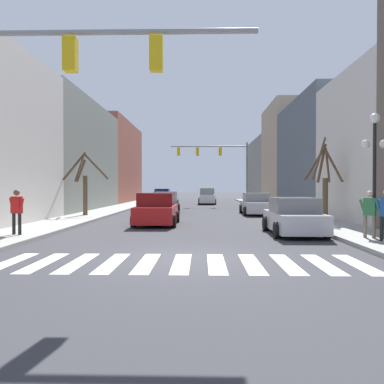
# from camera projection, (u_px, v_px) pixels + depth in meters

# --- Properties ---
(ground_plane) EXTENTS (240.00, 240.00, 0.00)m
(ground_plane) POSITION_uv_depth(u_px,v_px,m) (183.00, 259.00, 10.27)
(ground_plane) COLOR #38383D
(building_row_left) EXTENTS (6.00, 49.90, 9.85)m
(building_row_left) POSITION_uv_depth(u_px,v_px,m) (58.00, 156.00, 30.48)
(building_row_left) COLOR #66564C
(building_row_left) RESTS_ON ground_plane
(building_row_right) EXTENTS (6.00, 59.16, 11.25)m
(building_row_right) POSITION_uv_depth(u_px,v_px,m) (323.00, 153.00, 32.81)
(building_row_right) COLOR #66564C
(building_row_right) RESTS_ON ground_plane
(crosswalk_stripes) EXTENTS (9.45, 2.60, 0.01)m
(crosswalk_stripes) POSITION_uv_depth(u_px,v_px,m) (182.00, 263.00, 9.64)
(crosswalk_stripes) COLOR white
(crosswalk_stripes) RESTS_ON ground_plane
(traffic_signal_near) EXTENTS (7.25, 0.28, 6.21)m
(traffic_signal_near) POSITION_uv_depth(u_px,v_px,m) (55.00, 84.00, 9.32)
(traffic_signal_near) COLOR gray
(traffic_signal_near) RESTS_ON ground_plane
(traffic_signal_far) EXTENTS (8.04, 0.28, 6.61)m
(traffic_signal_far) POSITION_uv_depth(u_px,v_px,m) (219.00, 158.00, 39.12)
(traffic_signal_far) COLOR gray
(traffic_signal_far) RESTS_ON ground_plane
(street_lamp_right_corner) EXTENTS (0.95, 0.36, 4.44)m
(street_lamp_right_corner) POSITION_uv_depth(u_px,v_px,m) (375.00, 150.00, 13.31)
(street_lamp_right_corner) COLOR black
(street_lamp_right_corner) RESTS_ON sidewalk_right
(car_parked_left_mid) EXTENTS (1.98, 4.30, 1.82)m
(car_parked_left_mid) POSITION_uv_depth(u_px,v_px,m) (207.00, 197.00, 42.47)
(car_parked_left_mid) COLOR white
(car_parked_left_mid) RESTS_ON ground_plane
(car_driving_toward_lane) EXTENTS (2.12, 4.31, 1.73)m
(car_driving_toward_lane) POSITION_uv_depth(u_px,v_px,m) (162.00, 196.00, 46.38)
(car_driving_toward_lane) COLOR navy
(car_driving_toward_lane) RESTS_ON ground_plane
(car_at_intersection) EXTENTS (2.10, 4.10, 1.53)m
(car_at_intersection) POSITION_uv_depth(u_px,v_px,m) (294.00, 217.00, 15.48)
(car_at_intersection) COLOR silver
(car_at_intersection) RESTS_ON ground_plane
(car_parked_right_far) EXTENTS (1.97, 4.56, 1.60)m
(car_parked_right_far) POSITION_uv_depth(u_px,v_px,m) (166.00, 203.00, 27.82)
(car_parked_right_far) COLOR black
(car_parked_right_far) RESTS_ON ground_plane
(car_driving_away_lane) EXTENTS (2.19, 4.34, 1.66)m
(car_driving_away_lane) POSITION_uv_depth(u_px,v_px,m) (157.00, 210.00, 19.45)
(car_driving_away_lane) COLOR red
(car_driving_away_lane) RESTS_ON ground_plane
(car_parked_right_mid) EXTENTS (2.01, 4.39, 1.53)m
(car_parked_right_mid) POSITION_uv_depth(u_px,v_px,m) (256.00, 204.00, 26.59)
(car_parked_right_mid) COLOR silver
(car_parked_right_mid) RESTS_ON ground_plane
(pedestrian_crossing_street) EXTENTS (0.72, 0.35, 1.72)m
(pedestrian_crossing_street) POSITION_uv_depth(u_px,v_px,m) (17.00, 208.00, 14.23)
(pedestrian_crossing_street) COLOR black
(pedestrian_crossing_street) RESTS_ON sidewalk_left
(pedestrian_on_right_sidewalk) EXTENTS (0.64, 0.49, 1.69)m
(pedestrian_on_right_sidewalk) POSITION_uv_depth(u_px,v_px,m) (370.00, 210.00, 13.35)
(pedestrian_on_right_sidewalk) COLOR #7A705B
(pedestrian_on_right_sidewalk) RESTS_ON sidewalk_right
(street_tree_right_far) EXTENTS (2.06, 1.86, 4.50)m
(street_tree_right_far) POSITION_uv_depth(u_px,v_px,m) (324.00, 182.00, 20.12)
(street_tree_right_far) COLOR brown
(street_tree_right_far) RESTS_ON sidewalk_right
(street_tree_right_near) EXTENTS (2.68, 1.68, 4.06)m
(street_tree_right_near) POSITION_uv_depth(u_px,v_px,m) (84.00, 184.00, 24.04)
(street_tree_right_near) COLOR brown
(street_tree_right_near) RESTS_ON sidewalk_left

